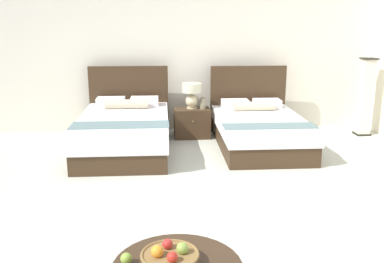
% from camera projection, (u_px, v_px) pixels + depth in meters
% --- Properties ---
extents(ground_plane, '(10.32, 10.08, 0.02)m').
position_uv_depth(ground_plane, '(209.00, 201.00, 4.72)').
color(ground_plane, beige).
extents(wall_back, '(10.32, 0.12, 2.77)m').
position_uv_depth(wall_back, '(186.00, 52.00, 7.49)').
color(wall_back, white).
rests_on(wall_back, ground).
extents(bed_near_window, '(1.38, 2.22, 1.17)m').
position_uv_depth(bed_near_window, '(125.00, 130.00, 6.46)').
color(bed_near_window, '#3C2919').
rests_on(bed_near_window, ground).
extents(bed_near_corner, '(1.35, 2.09, 1.16)m').
position_uv_depth(bed_near_corner, '(259.00, 129.00, 6.65)').
color(bed_near_corner, '#3C2919').
rests_on(bed_near_corner, ground).
extents(nightstand, '(0.60, 0.42, 0.49)m').
position_uv_depth(nightstand, '(192.00, 123.00, 7.18)').
color(nightstand, '#3C2919').
rests_on(nightstand, ground).
extents(table_lamp, '(0.32, 0.32, 0.42)m').
position_uv_depth(table_lamp, '(192.00, 93.00, 7.07)').
color(table_lamp, beige).
rests_on(table_lamp, nightstand).
extents(vase, '(0.09, 0.09, 0.19)m').
position_uv_depth(vase, '(203.00, 103.00, 7.07)').
color(vase, gray).
rests_on(vase, nightstand).
extents(fruit_bowl, '(0.38, 0.38, 0.14)m').
position_uv_depth(fruit_bowl, '(170.00, 257.00, 2.71)').
color(fruit_bowl, olive).
rests_on(fruit_bowl, coffee_table).
extents(loose_apple, '(0.08, 0.08, 0.08)m').
position_uv_depth(loose_apple, '(126.00, 259.00, 2.72)').
color(loose_apple, '#89AD3C').
rests_on(loose_apple, coffee_table).
extents(floor_lamp_corner, '(0.23, 0.23, 1.32)m').
position_uv_depth(floor_lamp_corner, '(365.00, 97.00, 7.23)').
color(floor_lamp_corner, black).
rests_on(floor_lamp_corner, ground).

